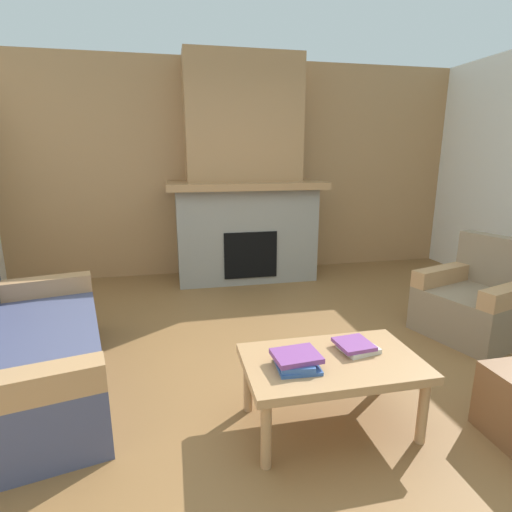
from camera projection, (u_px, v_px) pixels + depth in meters
ground at (314, 386)px, 2.76m from camera, size 9.00×9.00×0.00m
wall_back_wood_panel at (239, 170)px, 5.27m from camera, size 6.00×0.12×2.70m
fireplace at (244, 187)px, 4.96m from camera, size 1.90×0.82×2.70m
couch at (22, 352)px, 2.63m from camera, size 1.20×1.94×0.85m
armchair at (478, 302)px, 3.50m from camera, size 0.95×0.95×0.85m
coffee_table at (332, 368)px, 2.27m from camera, size 1.00×0.60×0.43m
book_stack_near_edge at (297, 361)px, 2.15m from camera, size 0.26×0.24×0.08m
book_stack_center at (356, 346)px, 2.35m from camera, size 0.25×0.22×0.05m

